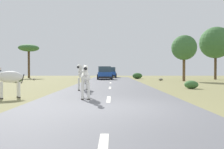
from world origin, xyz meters
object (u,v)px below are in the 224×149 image
at_px(zebra_4, 7,77).
at_px(zebra_0, 85,78).
at_px(tree_3, 215,43).
at_px(bush_1, 12,77).
at_px(bush_4, 190,85).
at_px(bush_2, 16,80).
at_px(car_0, 110,73).
at_px(bush_3, 137,76).
at_px(tree_4, 28,49).
at_px(zebra_1, 81,74).
at_px(rock_0, 160,79).
at_px(car_1, 104,73).
at_px(tree_2, 183,48).
at_px(rock_1, 33,79).

bearing_deg(zebra_4, zebra_0, -133.20).
bearing_deg(tree_3, bush_1, -174.54).
bearing_deg(bush_4, bush_2, 153.51).
xyz_separation_m(car_0, bush_1, (-12.19, -9.59, -0.48)).
bearing_deg(bush_1, tree_3, 5.46).
height_order(zebra_0, bush_3, zebra_0).
height_order(tree_4, bush_3, tree_4).
xyz_separation_m(tree_4, bush_2, (4.15, -14.20, -4.62)).
distance_m(tree_3, tree_4, 28.88).
bearing_deg(zebra_1, rock_0, -111.98).
height_order(tree_3, bush_4, tree_3).
xyz_separation_m(zebra_4, car_0, (4.42, 27.34, -0.09)).
relative_size(car_1, bush_2, 4.83).
height_order(car_1, tree_2, tree_2).
xyz_separation_m(bush_2, bush_4, (15.20, -7.58, 0.00)).
bearing_deg(car_0, zebra_1, 88.36).
xyz_separation_m(zebra_0, zebra_4, (-3.55, 0.58, 0.02)).
height_order(car_1, tree_3, tree_3).
distance_m(zebra_4, car_1, 20.38).
relative_size(zebra_1, tree_4, 0.30).
height_order(bush_1, rock_1, bush_1).
relative_size(zebra_4, tree_4, 0.28).
distance_m(tree_2, bush_2, 18.73).
distance_m(car_0, tree_4, 14.27).
relative_size(tree_3, tree_4, 1.28).
bearing_deg(rock_0, bush_3, 111.18).
bearing_deg(tree_2, rock_1, 172.22).
xyz_separation_m(tree_4, bush_3, (17.74, -3.81, -4.46)).
bearing_deg(bush_4, tree_3, 59.91).
xyz_separation_m(tree_3, bush_2, (-23.94, -7.50, -4.76)).
height_order(car_0, rock_1, car_0).
bearing_deg(bush_2, tree_3, 17.40).
bearing_deg(zebra_4, tree_2, -73.43).
height_order(zebra_1, tree_3, tree_3).
relative_size(tree_4, bush_4, 6.02).
relative_size(zebra_1, tree_2, 0.32).
height_order(tree_4, bush_2, tree_4).
bearing_deg(zebra_0, bush_4, -145.20).
height_order(tree_4, bush_4, tree_4).
bearing_deg(bush_1, zebra_4, -66.34).
height_order(zebra_4, bush_1, zebra_4).
height_order(tree_3, bush_3, tree_3).
height_order(tree_4, bush_1, tree_4).
xyz_separation_m(zebra_1, tree_4, (-12.12, 23.47, 3.89)).
bearing_deg(bush_3, car_1, -147.10).
distance_m(tree_3, rock_0, 9.90).
height_order(bush_4, rock_0, bush_4).
distance_m(tree_3, bush_4, 18.06).
bearing_deg(bush_1, car_1, 11.43).
relative_size(zebra_4, bush_2, 1.71).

